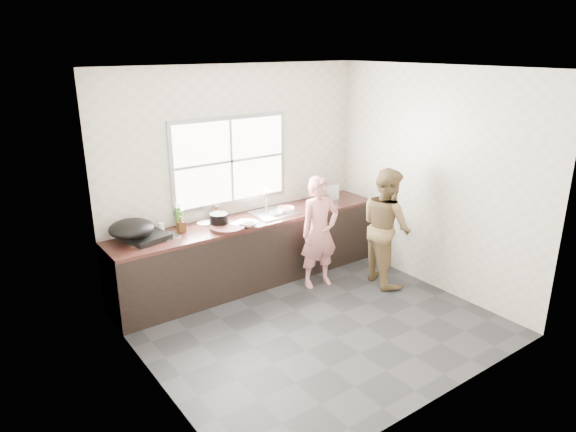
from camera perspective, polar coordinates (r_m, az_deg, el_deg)
floor at (r=5.77m, az=3.04°, el=-11.86°), size 3.60×3.20×0.01m
ceiling at (r=4.98m, az=3.59°, el=16.10°), size 3.60×3.20×0.01m
wall_back at (r=6.49m, az=-5.68°, el=4.53°), size 3.60×0.01×2.70m
wall_left at (r=4.37m, az=-15.46°, el=-3.16°), size 0.01×3.20×2.70m
wall_right at (r=6.47m, az=15.85°, el=3.86°), size 0.01×3.20×2.70m
wall_front at (r=4.18m, az=17.32°, el=-4.38°), size 3.60×0.01×2.70m
cabinet at (r=6.53m, az=-4.01°, el=-4.03°), size 3.60×0.62×0.82m
countertop at (r=6.38m, az=-4.10°, el=-0.47°), size 3.60×0.64×0.04m
sink at (r=6.55m, az=-1.51°, el=0.33°), size 0.55×0.45×0.02m
faucet at (r=6.67m, az=-2.49°, el=1.95°), size 0.02×0.02×0.30m
window_frame at (r=6.39m, az=-6.44°, el=6.11°), size 1.60×0.05×1.10m
window_glazing at (r=6.37m, az=-6.33°, el=6.07°), size 1.50×0.01×1.00m
woman at (r=6.37m, az=3.50°, el=-2.21°), size 0.52×0.39×1.32m
person_side at (r=6.54m, az=10.86°, el=-1.14°), size 0.73×0.85×1.49m
cutting_board at (r=6.03m, az=-6.74°, el=-1.28°), size 0.51×0.51×0.04m
cleaver at (r=6.13m, az=-5.37°, el=-0.69°), size 0.25×0.18×0.01m
bowl_mince at (r=6.11m, az=-4.45°, el=-0.87°), size 0.30×0.30×0.06m
bowl_crabs at (r=6.58m, az=-0.22°, el=0.63°), size 0.20×0.20×0.05m
bowl_held at (r=6.47m, az=-1.29°, el=0.35°), size 0.23×0.23×0.06m
black_pot at (r=6.12m, az=-7.68°, el=-0.44°), size 0.27×0.27×0.16m
plate_food at (r=6.26m, az=-9.19°, el=-0.77°), size 0.22×0.22×0.02m
bottle_green at (r=6.15m, az=-11.96°, el=0.05°), size 0.14×0.14×0.29m
bottle_brown_tall at (r=6.01m, az=-11.78°, el=-0.98°), size 0.08×0.08×0.17m
bottle_brown_short at (r=6.37m, az=-7.96°, el=0.30°), size 0.14×0.14×0.16m
glass_jar at (r=6.10m, az=-13.91°, el=-1.20°), size 0.09×0.09×0.10m
burner at (r=5.89m, az=-15.46°, el=-2.26°), size 0.49×0.49×0.06m
wok at (r=5.82m, az=-16.99°, el=-1.34°), size 0.50×0.50×0.19m
dish_rack at (r=6.93m, az=3.84°, el=2.46°), size 0.36×0.26×0.27m
pot_lid_left at (r=5.81m, az=-16.22°, el=-2.86°), size 0.26×0.26×0.01m
pot_lid_right at (r=5.92m, az=-13.19°, el=-2.20°), size 0.36×0.36×0.01m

